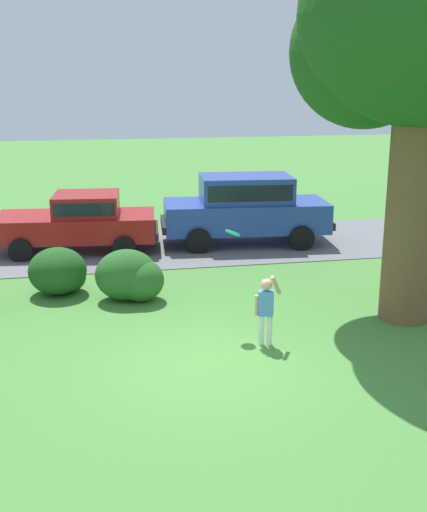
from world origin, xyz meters
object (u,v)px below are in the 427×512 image
at_px(parked_suv, 246,206).
at_px(frisbee, 233,233).
at_px(oak_tree_large, 427,35).
at_px(parked_sedan, 79,220).
at_px(child_thrower, 266,306).

xyz_separation_m(parked_suv, frisbee, (-1.77, -6.17, 0.76)).
height_order(oak_tree_large, parked_sedan, oak_tree_large).
relative_size(oak_tree_large, child_thrower, 5.85).
relative_size(oak_tree_large, frisbee, 25.44).
height_order(oak_tree_large, parked_suv, oak_tree_large).
bearing_deg(parked_sedan, oak_tree_large, -44.25).
height_order(parked_sedan, child_thrower, parked_sedan).
bearing_deg(child_thrower, parked_sedan, 114.21).
relative_size(oak_tree_large, parked_sedan, 1.65).
height_order(parked_suv, frisbee, frisbee).
bearing_deg(parked_suv, oak_tree_large, -73.85).
relative_size(parked_sedan, parked_suv, 0.94).
distance_m(parked_sedan, child_thrower, 7.80).
distance_m(oak_tree_large, parked_suv, 7.60).
bearing_deg(parked_suv, parked_sedan, 179.06).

